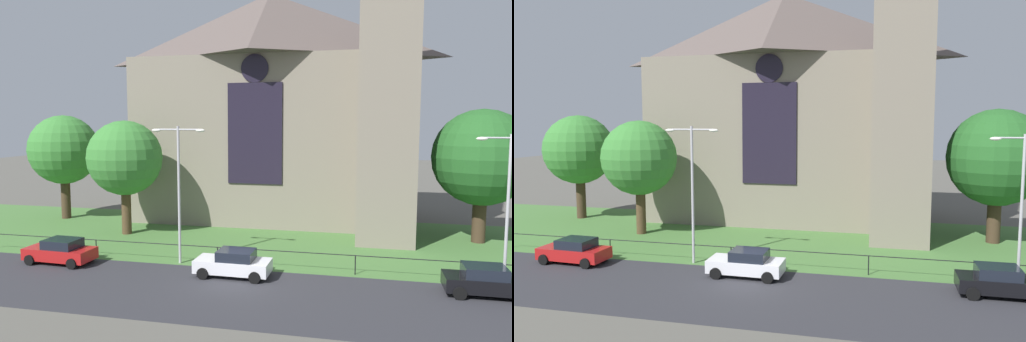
# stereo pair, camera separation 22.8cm
# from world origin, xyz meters

# --- Properties ---
(ground) EXTENTS (160.00, 160.00, 0.00)m
(ground) POSITION_xyz_m (0.00, 10.00, 0.00)
(ground) COLOR #56544C
(road_asphalt) EXTENTS (120.00, 8.00, 0.01)m
(road_asphalt) POSITION_xyz_m (0.00, -2.00, 0.00)
(road_asphalt) COLOR #2D2D33
(road_asphalt) RESTS_ON ground
(grass_verge) EXTENTS (120.00, 20.00, 0.01)m
(grass_verge) POSITION_xyz_m (0.00, 8.00, 0.00)
(grass_verge) COLOR #477538
(grass_verge) RESTS_ON ground
(church_building) EXTENTS (23.20, 16.20, 26.00)m
(church_building) POSITION_xyz_m (-1.10, 17.94, 10.27)
(church_building) COLOR gray
(church_building) RESTS_ON ground
(iron_railing) EXTENTS (32.60, 0.07, 1.13)m
(iron_railing) POSITION_xyz_m (-1.87, 2.50, 0.98)
(iron_railing) COLOR black
(iron_railing) RESTS_ON ground
(tree_right_far) EXTENTS (6.85, 6.85, 9.55)m
(tree_right_far) POSITION_xyz_m (14.75, 12.00, 6.08)
(tree_right_far) COLOR #423021
(tree_right_far) RESTS_ON ground
(tree_left_near) EXTENTS (5.70, 5.70, 8.74)m
(tree_left_near) POSITION_xyz_m (-11.19, 8.78, 5.85)
(tree_left_near) COLOR #4C3823
(tree_left_near) RESTS_ON ground
(tree_left_far) EXTENTS (6.10, 6.10, 9.23)m
(tree_left_far) POSITION_xyz_m (-19.46, 13.13, 6.13)
(tree_left_far) COLOR #423021
(tree_left_far) RESTS_ON ground
(streetlamp_near) EXTENTS (3.37, 0.26, 8.36)m
(streetlamp_near) POSITION_xyz_m (-4.25, 2.40, 5.31)
(streetlamp_near) COLOR #B2B2B7
(streetlamp_near) RESTS_ON ground
(streetlamp_far) EXTENTS (3.37, 0.26, 7.99)m
(streetlamp_far) POSITION_xyz_m (13.96, 2.40, 5.10)
(streetlamp_far) COLOR #B2B2B7
(streetlamp_far) RESTS_ON ground
(parked_car_red) EXTENTS (4.28, 2.18, 1.51)m
(parked_car_red) POSITION_xyz_m (-11.37, 0.78, 0.74)
(parked_car_red) COLOR #B21919
(parked_car_red) RESTS_ON ground
(parked_car_white) EXTENTS (4.23, 2.08, 1.51)m
(parked_car_white) POSITION_xyz_m (-0.37, 0.70, 0.74)
(parked_car_white) COLOR silver
(parked_car_white) RESTS_ON ground
(parked_car_black) EXTENTS (4.20, 2.02, 1.51)m
(parked_car_black) POSITION_xyz_m (12.72, 0.60, 0.74)
(parked_car_black) COLOR black
(parked_car_black) RESTS_ON ground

